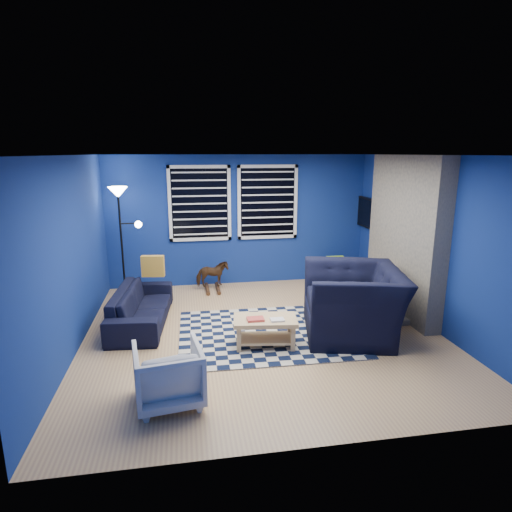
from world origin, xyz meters
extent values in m
plane|color=tan|center=(0.00, 0.00, 0.00)|extent=(5.00, 5.00, 0.00)
plane|color=white|center=(0.00, 0.00, 2.50)|extent=(5.00, 5.00, 0.00)
plane|color=navy|center=(0.00, 2.50, 1.25)|extent=(5.00, 0.00, 5.00)
plane|color=navy|center=(-2.50, 0.00, 1.25)|extent=(0.00, 5.00, 5.00)
plane|color=navy|center=(2.50, 0.00, 1.25)|extent=(0.00, 5.00, 5.00)
cube|color=gray|center=(2.37, 0.50, 1.25)|extent=(0.26, 2.00, 2.50)
cube|color=black|center=(2.23, 0.50, 0.35)|extent=(0.04, 0.70, 0.60)
cube|color=gray|center=(2.10, 0.50, 0.04)|extent=(0.50, 1.20, 0.08)
cube|color=black|center=(-0.75, 2.48, 1.60)|extent=(1.05, 0.02, 1.30)
cube|color=white|center=(-0.75, 2.47, 2.28)|extent=(1.17, 0.05, 0.06)
cube|color=white|center=(-0.75, 2.47, 0.92)|extent=(1.17, 0.05, 0.06)
cube|color=black|center=(0.55, 2.48, 1.60)|extent=(1.05, 0.02, 1.30)
cube|color=white|center=(0.55, 2.47, 2.28)|extent=(1.17, 0.05, 0.06)
cube|color=white|center=(0.55, 2.47, 0.92)|extent=(1.17, 0.05, 0.06)
cube|color=black|center=(2.45, 2.00, 1.40)|extent=(0.06, 1.00, 0.58)
cube|color=black|center=(2.42, 2.00, 1.40)|extent=(0.01, 0.92, 0.50)
cube|color=black|center=(0.06, -0.03, 0.01)|extent=(2.54, 2.05, 0.02)
imported|color=black|center=(-1.74, 0.67, 0.27)|extent=(1.92, 0.89, 0.54)
imported|color=black|center=(1.26, -0.23, 0.48)|extent=(1.72, 1.58, 0.96)
imported|color=gray|center=(-1.28, -1.56, 0.31)|extent=(0.76, 0.78, 0.63)
imported|color=#452416|center=(-0.57, 2.09, 0.32)|extent=(0.33, 0.61, 0.50)
cube|color=tan|center=(-0.05, -0.42, 0.37)|extent=(0.89, 0.58, 0.06)
cube|color=tan|center=(-0.05, -0.42, 0.11)|extent=(0.80, 0.50, 0.03)
cube|color=#C13E37|center=(-0.18, -0.47, 0.41)|extent=(0.24, 0.19, 0.03)
cube|color=silver|center=(0.09, -0.53, 0.41)|extent=(0.20, 0.15, 0.03)
cube|color=tan|center=(-0.40, -0.61, 0.18)|extent=(0.06, 0.06, 0.33)
cube|color=tan|center=(0.31, -0.61, 0.18)|extent=(0.06, 0.06, 0.33)
cube|color=tan|center=(-0.40, -0.24, 0.18)|extent=(0.06, 0.06, 0.33)
cube|color=tan|center=(0.31, -0.24, 0.18)|extent=(0.06, 0.06, 0.33)
cube|color=tan|center=(1.84, 2.05, 0.23)|extent=(0.56, 0.38, 0.46)
cube|color=black|center=(1.84, 2.05, 0.23)|extent=(0.49, 0.34, 0.37)
cube|color=#B2F21C|center=(1.84, 2.05, 0.51)|extent=(0.35, 0.27, 0.09)
cylinder|color=black|center=(-2.15, 2.00, 0.02)|extent=(0.25, 0.25, 0.03)
cylinder|color=black|center=(-2.15, 2.00, 0.93)|extent=(0.04, 0.04, 1.83)
cone|color=white|center=(-2.15, 2.00, 1.88)|extent=(0.33, 0.33, 0.19)
sphere|color=white|center=(-1.84, 1.94, 1.32)|extent=(0.12, 0.12, 0.12)
cube|color=gold|center=(-1.59, 1.33, 0.72)|extent=(0.38, 0.16, 0.35)
camera|label=1|loc=(-1.06, -5.63, 2.53)|focal=30.00mm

